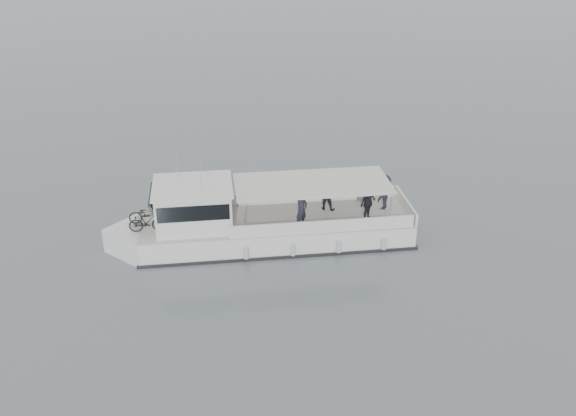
# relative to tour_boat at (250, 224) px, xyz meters

# --- Properties ---
(ground) EXTENTS (1400.00, 1400.00, 0.00)m
(ground) POSITION_rel_tour_boat_xyz_m (3.04, -0.19, -0.88)
(ground) COLOR #525B61
(ground) RESTS_ON ground
(tour_boat) EXTENTS (12.57, 6.79, 5.36)m
(tour_boat) POSITION_rel_tour_boat_xyz_m (0.00, 0.00, 0.00)
(tour_boat) COLOR white
(tour_boat) RESTS_ON ground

